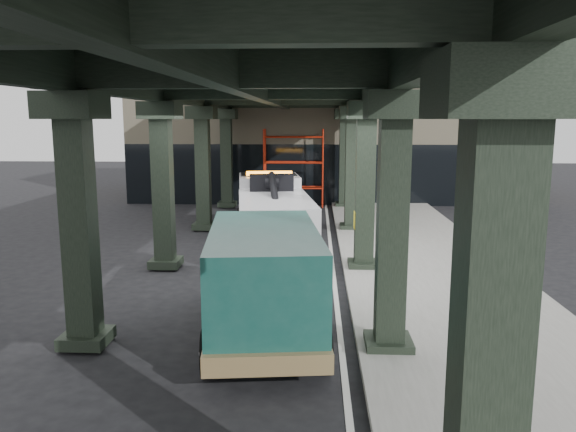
# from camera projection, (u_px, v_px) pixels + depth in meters

# --- Properties ---
(ground) EXTENTS (90.00, 90.00, 0.00)m
(ground) POSITION_uv_depth(u_px,v_px,m) (272.00, 289.00, 15.02)
(ground) COLOR black
(ground) RESTS_ON ground
(sidewalk) EXTENTS (5.00, 40.00, 0.15)m
(sidewalk) POSITION_uv_depth(u_px,v_px,m) (427.00, 269.00, 16.75)
(sidewalk) COLOR gray
(sidewalk) RESTS_ON ground
(lane_stripe) EXTENTS (0.12, 38.00, 0.01)m
(lane_stripe) POSITION_uv_depth(u_px,v_px,m) (333.00, 270.00, 16.90)
(lane_stripe) COLOR silver
(lane_stripe) RESTS_ON ground
(viaduct) EXTENTS (7.40, 32.00, 6.40)m
(viaduct) POSITION_uv_depth(u_px,v_px,m) (262.00, 85.00, 16.08)
(viaduct) COLOR black
(viaduct) RESTS_ON ground
(building) EXTENTS (22.00, 10.00, 8.00)m
(building) POSITION_uv_depth(u_px,v_px,m) (330.00, 127.00, 33.92)
(building) COLOR #C6B793
(building) RESTS_ON ground
(scaffolding) EXTENTS (3.08, 0.88, 4.00)m
(scaffolding) POSITION_uv_depth(u_px,v_px,m) (294.00, 166.00, 29.07)
(scaffolding) COLOR red
(scaffolding) RESTS_ON ground
(tow_truck) EXTENTS (3.31, 8.37, 2.68)m
(tow_truck) POSITION_uv_depth(u_px,v_px,m) (272.00, 211.00, 19.83)
(tow_truck) COLOR black
(tow_truck) RESTS_ON ground
(towed_van) EXTENTS (2.87, 5.99, 2.34)m
(towed_van) POSITION_uv_depth(u_px,v_px,m) (264.00, 277.00, 11.63)
(towed_van) COLOR #13463F
(towed_van) RESTS_ON ground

